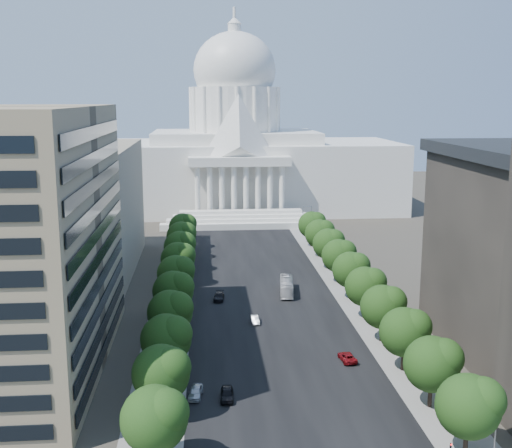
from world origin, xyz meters
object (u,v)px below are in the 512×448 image
object	(u,v)px
car_silver	(255,320)
car_parked	(196,392)
car_red	(347,357)
car_dark_b	(219,297)
city_bus	(287,286)
car_dark_a	(227,394)

from	to	relation	value
car_silver	car_parked	distance (m)	31.25
car_silver	car_red	bearing A→B (deg)	-57.40
car_silver	car_dark_b	world-z (taller)	car_dark_b
car_silver	car_red	distance (m)	23.04
city_bus	car_silver	bearing A→B (deg)	-108.64
car_dark_b	car_parked	xyz separation A→B (m)	(-4.42, -43.61, 0.04)
car_red	car_dark_b	world-z (taller)	car_dark_b
city_bus	car_dark_a	bearing A→B (deg)	-100.45
car_silver	car_dark_a	bearing A→B (deg)	-104.24
car_dark_b	car_red	bearing A→B (deg)	-53.42
car_silver	car_dark_b	size ratio (longest dim) A/B	0.78
car_dark_a	city_bus	bearing A→B (deg)	75.46
car_dark_a	city_bus	world-z (taller)	city_bus
car_red	car_dark_b	bearing A→B (deg)	-65.64
car_silver	city_bus	size ratio (longest dim) A/B	0.34
car_red	car_parked	world-z (taller)	car_parked
car_silver	car_parked	world-z (taller)	car_parked
car_dark_a	car_parked	distance (m)	4.47
city_bus	car_dark_b	bearing A→B (deg)	-160.39
car_silver	city_bus	bearing A→B (deg)	62.45
car_dark_a	car_silver	xyz separation A→B (m)	(6.36, 30.43, -0.14)
car_silver	car_parked	size ratio (longest dim) A/B	0.87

